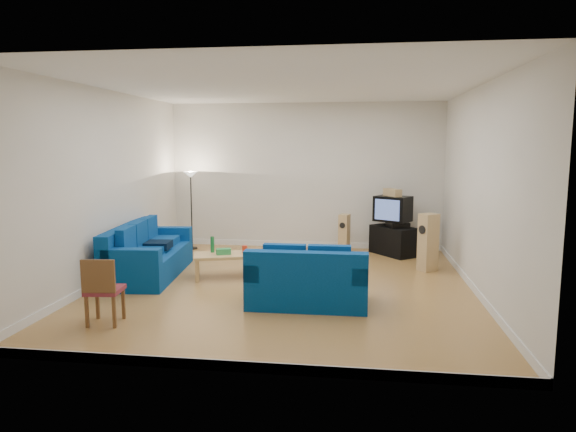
# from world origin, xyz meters

# --- Properties ---
(room) EXTENTS (6.01, 6.51, 3.21)m
(room) POSITION_xyz_m (0.00, 0.00, 1.54)
(room) COLOR brown
(room) RESTS_ON ground
(sofa_three_seat) EXTENTS (1.22, 2.40, 0.90)m
(sofa_three_seat) POSITION_xyz_m (-2.51, 0.34, 0.33)
(sofa_three_seat) COLOR navy
(sofa_three_seat) RESTS_ON ground
(sofa_loveseat) EXTENTS (1.71, 0.96, 0.85)m
(sofa_loveseat) POSITION_xyz_m (0.46, -0.97, 0.32)
(sofa_loveseat) COLOR navy
(sofa_loveseat) RESTS_ON ground
(coffee_table) EXTENTS (1.27, 0.88, 0.42)m
(coffee_table) POSITION_xyz_m (-1.06, 0.40, 0.36)
(coffee_table) COLOR tan
(coffee_table) RESTS_ON ground
(bottle) EXTENTS (0.09, 0.09, 0.28)m
(bottle) POSITION_xyz_m (-1.35, 0.48, 0.56)
(bottle) COLOR #197233
(bottle) RESTS_ON coffee_table
(tissue_box) EXTENTS (0.28, 0.22, 0.10)m
(tissue_box) POSITION_xyz_m (-1.12, 0.35, 0.47)
(tissue_box) COLOR green
(tissue_box) RESTS_ON coffee_table
(red_canister) EXTENTS (0.13, 0.13, 0.13)m
(red_canister) POSITION_xyz_m (-0.78, 0.52, 0.48)
(red_canister) COLOR red
(red_canister) RESTS_ON coffee_table
(remote) EXTENTS (0.16, 0.09, 0.02)m
(remote) POSITION_xyz_m (-0.67, 0.33, 0.43)
(remote) COLOR black
(remote) RESTS_ON coffee_table
(tv_stand) EXTENTS (1.03, 1.10, 0.60)m
(tv_stand) POSITION_xyz_m (1.94, 2.68, 0.30)
(tv_stand) COLOR black
(tv_stand) RESTS_ON ground
(av_receiver) EXTENTS (0.49, 0.55, 0.11)m
(av_receiver) POSITION_xyz_m (2.00, 2.65, 0.65)
(av_receiver) COLOR black
(av_receiver) RESTS_ON tv_stand
(television) EXTENTS (0.84, 0.78, 0.53)m
(television) POSITION_xyz_m (1.89, 2.71, 0.97)
(television) COLOR black
(television) RESTS_ON av_receiver
(centre_speaker) EXTENTS (0.38, 0.46, 0.15)m
(centre_speaker) POSITION_xyz_m (1.88, 2.71, 1.31)
(centre_speaker) COLOR tan
(centre_speaker) RESTS_ON television
(speaker_left) EXTENTS (0.26, 0.29, 0.83)m
(speaker_left) POSITION_xyz_m (0.89, 2.70, 0.42)
(speaker_left) COLOR tan
(speaker_left) RESTS_ON ground
(speaker_right) EXTENTS (0.39, 0.38, 1.05)m
(speaker_right) POSITION_xyz_m (2.45, 1.35, 0.53)
(speaker_right) COLOR tan
(speaker_right) RESTS_ON ground
(floor_lamp) EXTENTS (0.29, 0.29, 1.71)m
(floor_lamp) POSITION_xyz_m (-2.45, 2.70, 1.41)
(floor_lamp) COLOR black
(floor_lamp) RESTS_ON ground
(dining_chair) EXTENTS (0.47, 0.47, 0.88)m
(dining_chair) POSITION_xyz_m (-2.04, -2.13, 0.49)
(dining_chair) COLOR brown
(dining_chair) RESTS_ON ground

